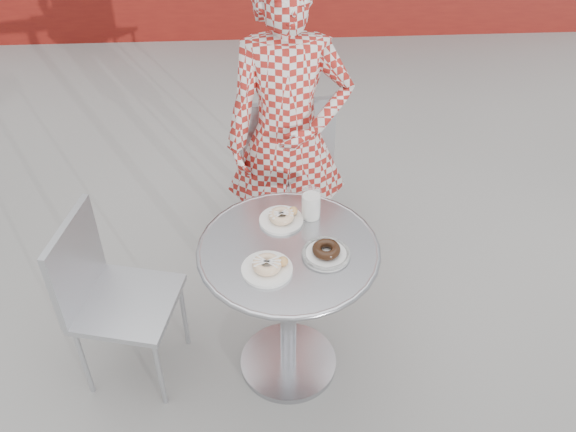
{
  "coord_description": "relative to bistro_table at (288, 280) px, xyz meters",
  "views": [
    {
      "loc": [
        -0.15,
        -1.89,
        2.51
      ],
      "look_at": [
        -0.04,
        0.11,
        0.82
      ],
      "focal_mm": 40.0,
      "sensor_mm": 36.0,
      "label": 1
    }
  ],
  "objects": [
    {
      "name": "plate_near",
      "position": [
        -0.09,
        -0.12,
        0.2
      ],
      "size": [
        0.2,
        0.2,
        0.05
      ],
      "rotation": [
        0.0,
        0.0,
        -0.14
      ],
      "color": "white",
      "rests_on": "bistro_table"
    },
    {
      "name": "bistro_table",
      "position": [
        0.0,
        0.0,
        0.0
      ],
      "size": [
        0.75,
        0.75,
        0.75
      ],
      "rotation": [
        0.0,
        0.0,
        0.15
      ],
      "color": "#B7B7BB",
      "rests_on": "ground"
    },
    {
      "name": "seated_person",
      "position": [
        0.04,
        0.69,
        0.26
      ],
      "size": [
        0.61,
        0.41,
        1.66
      ],
      "primitive_type": "imported",
      "rotation": [
        0.0,
        0.0,
        0.02
      ],
      "color": "#A41F19",
      "rests_on": "ground"
    },
    {
      "name": "chair_far",
      "position": [
        0.01,
        0.97,
        -0.27
      ],
      "size": [
        0.53,
        0.53,
        0.98
      ],
      "rotation": [
        0.0,
        0.0,
        3.29
      ],
      "color": "#AFB1B7",
      "rests_on": "ground"
    },
    {
      "name": "milk_cup",
      "position": [
        0.11,
        0.19,
        0.25
      ],
      "size": [
        0.08,
        0.08,
        0.13
      ],
      "rotation": [
        0.0,
        0.0,
        0.19
      ],
      "color": "white",
      "rests_on": "bistro_table"
    },
    {
      "name": "plate_far",
      "position": [
        -0.02,
        0.17,
        0.2
      ],
      "size": [
        0.19,
        0.19,
        0.05
      ],
      "rotation": [
        0.0,
        0.0,
        0.18
      ],
      "color": "white",
      "rests_on": "bistro_table"
    },
    {
      "name": "plate_checker",
      "position": [
        0.15,
        -0.05,
        0.2
      ],
      "size": [
        0.2,
        0.2,
        0.05
      ],
      "rotation": [
        0.0,
        0.0,
        -0.04
      ],
      "color": "white",
      "rests_on": "bistro_table"
    },
    {
      "name": "chair_left",
      "position": [
        -0.71,
        0.03,
        -0.31
      ],
      "size": [
        0.49,
        0.49,
        0.85
      ],
      "rotation": [
        0.0,
        0.0,
        1.34
      ],
      "color": "#AFB1B7",
      "rests_on": "ground"
    },
    {
      "name": "ground",
      "position": [
        0.04,
        0.01,
        -0.57
      ],
      "size": [
        60.0,
        60.0,
        0.0
      ],
      "primitive_type": "plane",
      "color": "#A3A09B",
      "rests_on": "ground"
    }
  ]
}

